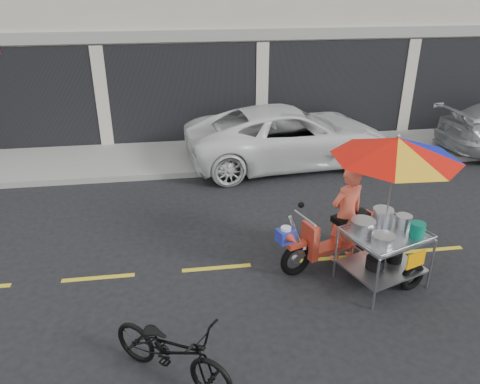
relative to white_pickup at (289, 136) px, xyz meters
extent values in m
plane|color=black|center=(-0.41, -4.67, -0.75)|extent=(90.00, 90.00, 0.00)
cube|color=gray|center=(-0.41, 0.83, -0.68)|extent=(45.00, 3.00, 0.15)
cube|color=black|center=(-0.41, 1.80, 0.70)|extent=(35.28, 0.06, 2.90)
cube|color=gray|center=(-0.41, 1.78, 2.35)|extent=(36.00, 0.12, 0.30)
cube|color=gold|center=(-0.41, -4.67, -0.75)|extent=(42.00, 0.10, 0.01)
imported|color=white|center=(0.00, 0.00, 0.00)|extent=(5.64, 3.01, 1.51)
imported|color=black|center=(-3.19, -7.00, -0.29)|extent=(1.78, 1.60, 0.94)
torus|color=black|center=(-1.10, -5.04, -0.46)|extent=(0.61, 0.31, 0.60)
torus|color=black|center=(0.39, -4.51, -0.46)|extent=(0.61, 0.31, 0.60)
cylinder|color=#9EA0A5|center=(-1.10, -5.04, -0.46)|extent=(0.16, 0.11, 0.15)
cylinder|color=#9EA0A5|center=(0.39, -4.51, -0.46)|extent=(0.16, 0.11, 0.15)
cube|color=red|center=(-1.10, -5.04, -0.17)|extent=(0.36, 0.23, 0.08)
cylinder|color=#9EA0A5|center=(-1.10, -5.04, -0.02)|extent=(0.38, 0.18, 0.85)
cube|color=red|center=(-0.85, -4.95, -0.17)|extent=(0.24, 0.38, 0.63)
cube|color=red|center=(-0.40, -4.79, -0.42)|extent=(0.89, 0.56, 0.08)
cube|color=red|center=(0.04, -4.63, -0.17)|extent=(0.84, 0.52, 0.42)
cube|color=black|center=(-0.05, -4.67, 0.07)|extent=(0.73, 0.47, 0.11)
cylinder|color=#9EA0A5|center=(-0.98, -5.00, 0.30)|extent=(0.23, 0.56, 0.04)
sphere|color=black|center=(-0.99, -4.78, 0.43)|extent=(0.11, 0.11, 0.11)
cylinder|color=white|center=(-0.98, -5.00, -0.25)|extent=(0.16, 0.16, 0.05)
cube|color=#222C9A|center=(-1.32, -5.12, 0.07)|extent=(0.34, 0.31, 0.21)
cylinder|color=white|center=(-1.32, -5.12, 0.20)|extent=(0.22, 0.22, 0.05)
cone|color=red|center=(-1.26, -5.28, 0.09)|extent=(0.26, 0.28, 0.19)
torus|color=black|center=(0.65, -5.70, -0.52)|extent=(0.49, 0.26, 0.49)
cylinder|color=#9EA0A5|center=(-0.16, -6.10, -0.31)|extent=(0.05, 0.05, 0.90)
cylinder|color=#9EA0A5|center=(-0.48, -5.21, -0.31)|extent=(0.05, 0.05, 0.90)
cylinder|color=#9EA0A5|center=(0.93, -5.71, -0.31)|extent=(0.05, 0.05, 0.90)
cylinder|color=#9EA0A5|center=(0.62, -4.82, -0.31)|extent=(0.05, 0.05, 0.90)
cube|color=#9EA0A5|center=(0.23, -5.46, -0.44)|extent=(1.41, 1.28, 0.03)
cube|color=#9EA0A5|center=(0.23, -5.46, 0.14)|extent=(1.41, 1.28, 0.04)
cylinder|color=#9EA0A5|center=(0.39, -5.91, 0.21)|extent=(1.10, 0.41, 0.03)
cylinder|color=#9EA0A5|center=(0.07, -5.01, 0.21)|extent=(1.10, 0.41, 0.03)
cylinder|color=#9EA0A5|center=(-0.32, -5.66, 0.21)|extent=(0.34, 0.90, 0.03)
cylinder|color=#9EA0A5|center=(0.77, -5.27, 0.21)|extent=(0.34, 0.90, 0.03)
cylinder|color=#9EA0A5|center=(0.07, -5.01, -0.44)|extent=(0.30, 0.76, 0.04)
cylinder|color=#9EA0A5|center=(0.07, -5.01, 0.09)|extent=(0.30, 0.76, 0.04)
cube|color=#FF9C00|center=(0.55, -5.89, -0.07)|extent=(0.35, 0.14, 0.26)
cylinder|color=#B7B7BC|center=(-0.14, -5.37, 0.27)|extent=(0.48, 0.48, 0.21)
cylinder|color=#B7B7BC|center=(0.25, -5.21, 0.31)|extent=(0.41, 0.41, 0.30)
cylinder|color=#B7B7BC|center=(0.59, -5.28, 0.26)|extent=(0.32, 0.32, 0.19)
cylinder|color=#B7B7BC|center=(0.04, -5.73, 0.23)|extent=(0.44, 0.44, 0.13)
cylinder|color=#097358|center=(0.66, -5.59, 0.28)|extent=(0.30, 0.30, 0.23)
cylinder|color=black|center=(0.08, -5.51, -0.33)|extent=(0.38, 0.38, 0.19)
cylinder|color=black|center=(0.48, -5.37, -0.34)|extent=(0.32, 0.32, 0.17)
cylinder|color=#9EA0A5|center=(0.24, -5.34, 0.93)|extent=(0.03, 0.03, 1.58)
sphere|color=#9EA0A5|center=(0.24, -5.34, 1.75)|extent=(0.06, 0.06, 0.06)
imported|color=#EC5D42|center=(-0.15, -4.70, 0.14)|extent=(0.76, 0.62, 1.79)
camera|label=1|loc=(-2.99, -11.44, 3.92)|focal=35.00mm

